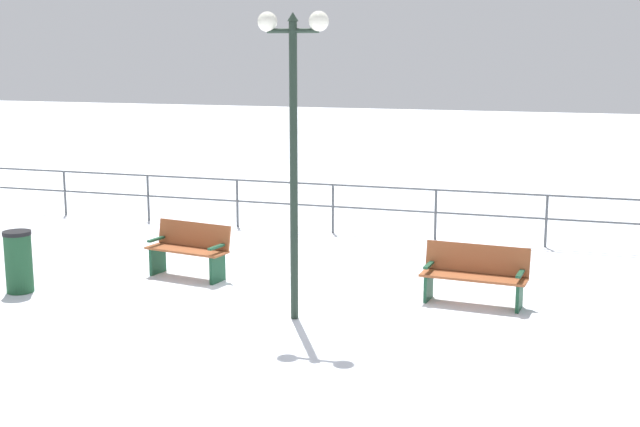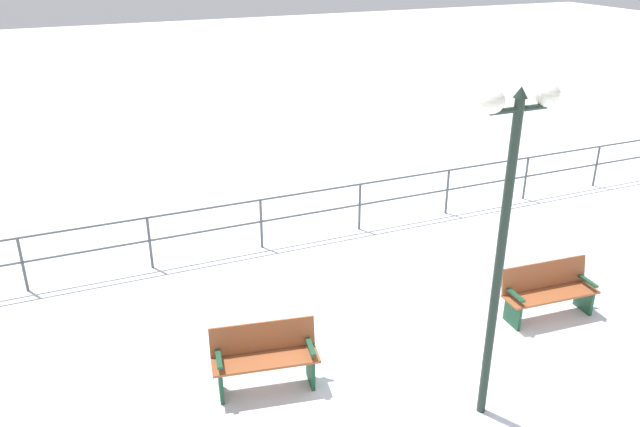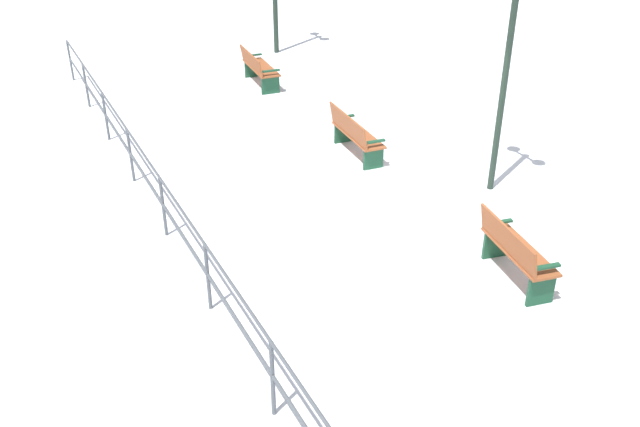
{
  "view_description": "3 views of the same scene",
  "coord_description": "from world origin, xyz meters",
  "views": [
    {
      "loc": [
        12.23,
        3.8,
        3.69
      ],
      "look_at": [
        -2.32,
        -0.79,
        0.73
      ],
      "focal_mm": 47.66,
      "sensor_mm": 36.0,
      "label": 1
    },
    {
      "loc": [
        6.67,
        -4.39,
        5.59
      ],
      "look_at": [
        -3.01,
        -0.25,
        0.98
      ],
      "focal_mm": 35.9,
      "sensor_mm": 36.0,
      "label": 2
    },
    {
      "loc": [
        -6.02,
        -8.28,
        5.57
      ],
      "look_at": [
        -2.37,
        -1.02,
        1.01
      ],
      "focal_mm": 38.87,
      "sensor_mm": 36.0,
      "label": 3
    }
  ],
  "objects": [
    {
      "name": "ground_plane",
      "position": [
        0.0,
        0.0,
        0.0
      ],
      "size": [
        80.0,
        80.0,
        0.0
      ],
      "primitive_type": "plane",
      "color": "white",
      "rests_on": "ground"
    },
    {
      "name": "bench_second",
      "position": [
        -0.03,
        -2.32,
        0.47
      ],
      "size": [
        0.73,
        1.47,
        0.89
      ],
      "rotation": [
        0.0,
        0.0,
        -0.18
      ],
      "color": "brown",
      "rests_on": "ground"
    },
    {
      "name": "bench_third",
      "position": [
        0.06,
        2.34,
        0.45
      ],
      "size": [
        0.61,
        1.57,
        0.86
      ],
      "rotation": [
        0.0,
        0.0,
        -0.08
      ],
      "color": "brown",
      "rests_on": "ground"
    },
    {
      "name": "lamppost_middle",
      "position": [
        1.52,
        0.05,
        2.97
      ],
      "size": [
        0.26,
        0.98,
        4.18
      ],
      "color": "#1E2D23",
      "rests_on": "ground"
    },
    {
      "name": "waterfront_railing",
      "position": [
        -4.0,
        0.0,
        0.69
      ],
      "size": [
        0.05,
        18.97,
        1.01
      ],
      "color": "#4C5156",
      "rests_on": "ground"
    }
  ]
}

